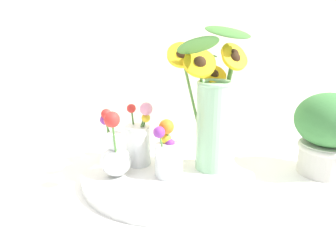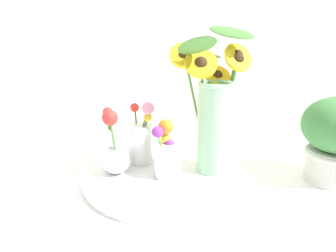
{
  "view_description": "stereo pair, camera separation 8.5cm",
  "coord_description": "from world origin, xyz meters",
  "px_view_note": "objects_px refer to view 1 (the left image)",
  "views": [
    {
      "loc": [
        -0.17,
        -0.69,
        0.42
      ],
      "look_at": [
        0.03,
        0.1,
        0.15
      ],
      "focal_mm": 35.0,
      "sensor_mm": 36.0,
      "label": 1
    },
    {
      "loc": [
        -0.09,
        -0.71,
        0.42
      ],
      "look_at": [
        0.03,
        0.1,
        0.15
      ],
      "focal_mm": 35.0,
      "sensor_mm": 36.0,
      "label": 2
    }
  ],
  "objects_px": {
    "vase_bulb_right": "(115,153)",
    "potted_plant": "(328,130)",
    "mason_jar_sunflowers": "(212,108)",
    "serving_tray": "(168,174)",
    "vase_small_back": "(139,141)",
    "vase_small_center": "(168,153)"
  },
  "relations": [
    {
      "from": "vase_small_center",
      "to": "potted_plant",
      "type": "distance_m",
      "value": 0.44
    },
    {
      "from": "serving_tray",
      "to": "vase_small_center",
      "type": "xyz_separation_m",
      "value": [
        -0.01,
        -0.02,
        0.07
      ]
    },
    {
      "from": "vase_small_center",
      "to": "vase_bulb_right",
      "type": "height_order",
      "value": "vase_bulb_right"
    },
    {
      "from": "serving_tray",
      "to": "potted_plant",
      "type": "relative_size",
      "value": 2.02
    },
    {
      "from": "mason_jar_sunflowers",
      "to": "serving_tray",
      "type": "bearing_deg",
      "value": 178.8
    },
    {
      "from": "serving_tray",
      "to": "vase_small_back",
      "type": "xyz_separation_m",
      "value": [
        -0.07,
        0.07,
        0.08
      ]
    },
    {
      "from": "mason_jar_sunflowers",
      "to": "vase_small_center",
      "type": "distance_m",
      "value": 0.17
    },
    {
      "from": "serving_tray",
      "to": "vase_bulb_right",
      "type": "distance_m",
      "value": 0.16
    },
    {
      "from": "vase_bulb_right",
      "to": "potted_plant",
      "type": "xyz_separation_m",
      "value": [
        0.57,
        -0.09,
        0.04
      ]
    },
    {
      "from": "serving_tray",
      "to": "potted_plant",
      "type": "bearing_deg",
      "value": -10.3
    },
    {
      "from": "vase_small_center",
      "to": "serving_tray",
      "type": "bearing_deg",
      "value": 74.97
    },
    {
      "from": "mason_jar_sunflowers",
      "to": "potted_plant",
      "type": "height_order",
      "value": "mason_jar_sunflowers"
    },
    {
      "from": "mason_jar_sunflowers",
      "to": "vase_small_back",
      "type": "bearing_deg",
      "value": 159.86
    },
    {
      "from": "serving_tray",
      "to": "mason_jar_sunflowers",
      "type": "xyz_separation_m",
      "value": [
        0.12,
        -0.0,
        0.18
      ]
    },
    {
      "from": "mason_jar_sunflowers",
      "to": "potted_plant",
      "type": "distance_m",
      "value": 0.33
    },
    {
      "from": "serving_tray",
      "to": "potted_plant",
      "type": "xyz_separation_m",
      "value": [
        0.43,
        -0.08,
        0.12
      ]
    },
    {
      "from": "vase_small_center",
      "to": "vase_bulb_right",
      "type": "bearing_deg",
      "value": 166.73
    },
    {
      "from": "vase_bulb_right",
      "to": "vase_small_back",
      "type": "bearing_deg",
      "value": 39.49
    },
    {
      "from": "mason_jar_sunflowers",
      "to": "vase_small_center",
      "type": "relative_size",
      "value": 2.56
    },
    {
      "from": "vase_small_center",
      "to": "vase_small_back",
      "type": "distance_m",
      "value": 0.11
    },
    {
      "from": "serving_tray",
      "to": "mason_jar_sunflowers",
      "type": "relative_size",
      "value": 1.2
    },
    {
      "from": "vase_small_back",
      "to": "potted_plant",
      "type": "relative_size",
      "value": 0.79
    }
  ]
}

